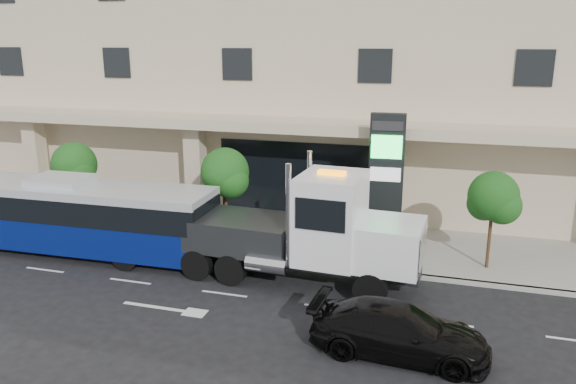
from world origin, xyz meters
name	(u,v)px	position (x,y,z in m)	size (l,w,h in m)	color
ground	(239,278)	(0.00, 0.00, 0.00)	(120.00, 120.00, 0.00)	black
sidewalk	(277,236)	(0.00, 5.00, 0.07)	(120.00, 6.00, 0.15)	gray
curb	(256,258)	(0.00, 2.00, 0.07)	(120.00, 0.30, 0.15)	gray
convention_center	(328,27)	(0.00, 15.42, 9.97)	(60.00, 17.60, 20.00)	#C6B294
tree_left	(75,168)	(-9.97, 3.59, 3.11)	(2.27, 2.20, 4.22)	#422B19
tree_mid	(225,175)	(-1.97, 3.59, 3.26)	(2.28, 2.20, 4.38)	#422B19
tree_right	(494,200)	(9.53, 3.59, 3.04)	(2.10, 2.00, 4.04)	#422B19
city_bus	(64,214)	(-8.46, 0.56, 1.77)	(13.79, 3.22, 3.48)	black
tow_truck	(306,233)	(2.65, 0.38, 2.05)	(10.98, 3.22, 4.99)	#2D3033
black_sedan	(399,331)	(6.65, -3.87, 0.77)	(2.17, 5.33, 1.55)	black
signage_pylon	(386,181)	(5.09, 4.80, 3.21)	(1.54, 0.65, 6.03)	black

